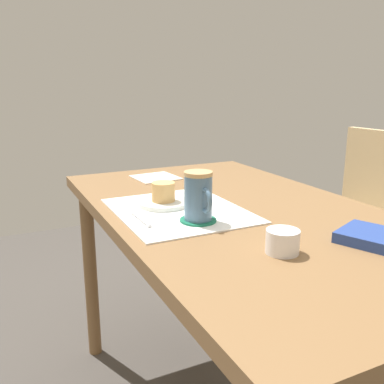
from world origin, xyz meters
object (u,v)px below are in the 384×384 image
Objects in this scene: pastry_plate at (163,203)px; small_book at (384,240)px; sugar_bowl at (283,241)px; pastry at (163,192)px; coffee_mug at (199,196)px; wooden_chair at (362,233)px; dining_table at (240,237)px.

small_book reaches higher than pastry_plate.
pastry_plate is at bearing -167.34° from sugar_bowl.
pastry reaches higher than small_book.
sugar_bowl is at bearing 12.66° from pastry_plate.
small_book is (0.31, 0.30, -0.06)m from coffee_mug.
coffee_mug is (0.23, -0.84, 0.31)m from wooden_chair.
sugar_bowl is (0.25, 0.07, -0.05)m from coffee_mug.
pastry_plate is at bearing -171.97° from coffee_mug.
pastry_plate is 1.20× the size of coffee_mug.
wooden_chair is 6.03× the size of pastry_plate.
dining_table is at bearing 55.28° from pastry_plate.
dining_table is 1.45× the size of wooden_chair.
coffee_mug is at bearing 8.03° from pastry.
pastry_plate is (-0.12, -0.18, 0.09)m from dining_table.
dining_table is 18.39× the size of sugar_bowl.
small_book is at bearing 74.99° from sugar_bowl.
dining_table is at bearing 98.79° from wooden_chair.
small_book is (0.48, 0.32, -0.03)m from pastry.
sugar_bowl is at bearing 115.82° from wooden_chair.
dining_table is at bearing 163.82° from sugar_bowl.
pastry is 0.93× the size of sugar_bowl.
sugar_bowl is (0.42, 0.09, 0.02)m from pastry_plate.
small_book is at bearing 43.85° from coffee_mug.
wooden_chair is at bearing 93.61° from pastry.
pastry_plate is 2.25× the size of pastry.
wooden_chair is 0.94m from sugar_bowl.
small_book is at bearing 33.63° from pastry.
sugar_bowl is (0.42, 0.09, -0.02)m from pastry.
coffee_mug is at bearing -72.71° from dining_table.
sugar_bowl is (0.47, -0.77, 0.26)m from wooden_chair.
coffee_mug reaches higher than small_book.
coffee_mug reaches higher than dining_table.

